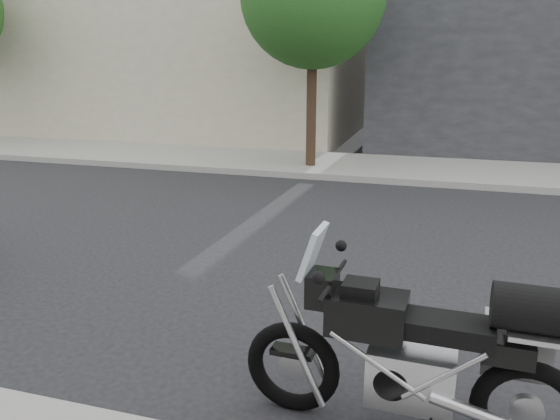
# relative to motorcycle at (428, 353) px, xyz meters

# --- Properties ---
(ground) EXTENTS (120.00, 120.00, 0.00)m
(ground) POSITION_rel_motorcycle_xyz_m (1.13, -3.39, -0.67)
(ground) COLOR black
(ground) RESTS_ON ground
(far_sidewalk) EXTENTS (44.00, 3.00, 0.15)m
(far_sidewalk) POSITION_rel_motorcycle_xyz_m (1.13, -9.89, -0.60)
(far_sidewalk) COLOR gray
(far_sidewalk) RESTS_ON ground
(far_building_cream) EXTENTS (14.00, 11.00, 8.00)m
(far_building_cream) POSITION_rel_motorcycle_xyz_m (10.13, -16.89, 3.33)
(far_building_cream) COLOR #A59E84
(far_building_cream) RESTS_ON ground
(motorcycle) EXTENTS (2.48, 0.80, 1.56)m
(motorcycle) POSITION_rel_motorcycle_xyz_m (0.00, 0.00, 0.00)
(motorcycle) COLOR black
(motorcycle) RESTS_ON ground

